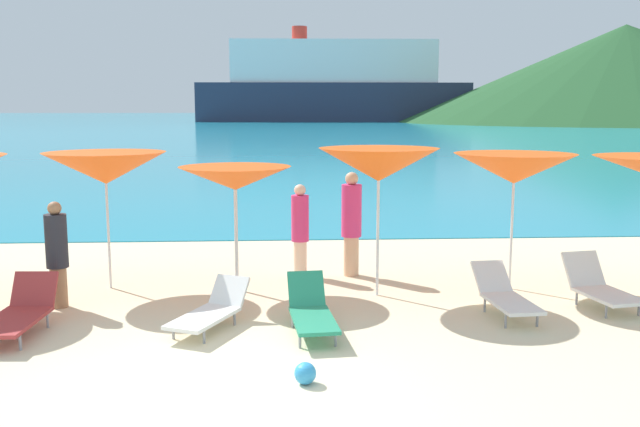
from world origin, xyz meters
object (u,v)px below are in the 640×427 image
Objects in this scene: umbrella_3 at (235,179)px; beach_ball at (305,373)px; lounge_chair_1 at (311,311)px; lounge_chair_4 at (600,286)px; umbrella_4 at (379,165)px; beachgoer_0 at (300,228)px; lounge_chair_3 at (211,310)px; umbrella_2 at (105,168)px; cruise_ship at (333,86)px; beachgoer_1 at (351,221)px; lounge_chair_2 at (18,312)px; lounge_chair_5 at (505,294)px; umbrella_5 at (514,169)px; beachgoer_2 at (57,252)px.

umbrella_3 is 4.50m from beach_ball.
lounge_chair_4 is (4.44, 0.98, 0.01)m from lounge_chair_1.
lounge_chair_1 is at bearing -122.20° from umbrella_4.
lounge_chair_3 is at bearing -49.24° from beachgoer_0.
cruise_ship is (14.68, 145.57, 5.92)m from umbrella_2.
umbrella_4 is 1.27× the size of beachgoer_1.
beachgoer_1 is at bearing -92.52° from cruise_ship.
umbrella_2 is 1.56× the size of lounge_chair_4.
umbrella_3 is at bearing 111.36° from lounge_chair_1.
umbrella_3 reaches higher than lounge_chair_2.
lounge_chair_5 is (4.22, 0.41, 0.05)m from lounge_chair_3.
umbrella_3 reaches higher than beachgoer_0.
beachgoer_0 is (-1.20, 1.40, -1.23)m from umbrella_4.
beachgoer_0 is at bearing 133.74° from lounge_chair_5.
beachgoer_0 is (1.08, 0.95, -0.98)m from umbrella_3.
beachgoer_1 reaches higher than lounge_chair_4.
lounge_chair_1 is at bearing -92.76° from cruise_ship.
umbrella_2 reaches higher than umbrella_5.
beachgoer_1 is at bearing 123.45° from lounge_chair_5.
umbrella_3 is 2.36m from beachgoer_1.
umbrella_5 is 0.04× the size of cruise_ship.
lounge_chair_4 is (1.02, -1.12, -1.70)m from umbrella_5.
lounge_chair_4 is at bearing -45.37° from beachgoer_1.
lounge_chair_3 is 2.73m from beachgoer_2.
lounge_chair_1 is at bearing -119.06° from beachgoer_1.
beachgoer_1 reaches higher than beachgoer_0.
lounge_chair_4 is at bearing 8.51° from lounge_chair_2.
umbrella_2 is at bearing -37.56° from beachgoer_2.
cruise_ship reaches higher than umbrella_4.
beachgoer_1 is 5.11m from beach_ball.
umbrella_4 is 9.71× the size of beach_ball.
lounge_chair_3 is 2.35m from beach_ball.
lounge_chair_4 is at bearing 7.21° from lounge_chair_5.
lounge_chair_1 is 3.26m from beachgoer_0.
beachgoer_0 is at bearing -77.48° from beachgoer_2.
umbrella_4 reaches higher than lounge_chair_5.
umbrella_3 is 4.56m from umbrella_5.
umbrella_4 is 2.75m from lounge_chair_5.
beach_ball is at bearing -144.66° from beachgoer_2.
umbrella_2 is 4.30m from beachgoer_1.
cruise_ship is at bearing 80.24° from lounge_chair_1.
umbrella_5 is at bearing -91.49° from cruise_ship.
lounge_chair_2 is 0.98× the size of beachgoer_2.
umbrella_3 is 2.98m from lounge_chair_1.
umbrella_4 is at bearing 70.22° from beach_ball.
umbrella_4 reaches higher than umbrella_3.
umbrella_3 reaches higher than beach_ball.
lounge_chair_5 is 0.99× the size of beachgoer_2.
umbrella_2 is at bearing 175.11° from beachgoer_1.
umbrella_5 is (6.69, -0.41, -0.01)m from umbrella_2.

